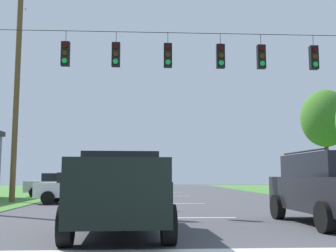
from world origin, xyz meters
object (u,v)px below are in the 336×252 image
overhead_signal_span (191,98)px  pickup_truck (120,192)px  distant_car_crossing_white (81,187)px  suv_black (331,187)px  utility_pole_near_left (17,93)px  tree_roadside_far_right (325,118)px  distant_car_oncoming (61,185)px

overhead_signal_span → pickup_truck: size_ratio=2.98×
pickup_truck → distant_car_crossing_white: size_ratio=1.27×
suv_black → distant_car_crossing_white: 12.66m
overhead_signal_span → distant_car_crossing_white: 8.03m
utility_pole_near_left → tree_roadside_far_right: utility_pole_near_left is taller
pickup_truck → suv_black: 5.97m
distant_car_crossing_white → utility_pole_near_left: 6.15m
overhead_signal_span → utility_pole_near_left: utility_pole_near_left is taller
pickup_truck → distant_car_crossing_white: 11.01m
pickup_truck → distant_car_oncoming: pickup_truck is taller
overhead_signal_span → suv_black: bearing=-50.4°
pickup_truck → utility_pole_near_left: utility_pole_near_left is taller
pickup_truck → distant_car_crossing_white: (-2.57, 10.71, -0.18)m
distant_car_crossing_white → distant_car_oncoming: same height
distant_car_crossing_white → tree_roadside_far_right: (17.82, 11.82, 5.22)m
pickup_truck → suv_black: suv_black is taller
distant_car_crossing_white → utility_pole_near_left: bearing=166.7°
distant_car_crossing_white → utility_pole_near_left: (-3.64, 0.86, 4.88)m
utility_pole_near_left → pickup_truck: bearing=-61.8°
suv_black → distant_car_oncoming: (-10.73, 15.90, -0.27)m
pickup_truck → distant_car_crossing_white: pickup_truck is taller
pickup_truck → tree_roadside_far_right: size_ratio=0.65×
tree_roadside_far_right → suv_black: bearing=-113.9°
distant_car_crossing_white → distant_car_oncoming: 6.84m
suv_black → utility_pole_near_left: bearing=139.4°
tree_roadside_far_right → distant_car_crossing_white: bearing=-146.5°
overhead_signal_span → pickup_truck: bearing=-113.3°
distant_car_crossing_white → overhead_signal_span: bearing=-46.9°
suv_black → utility_pole_near_left: utility_pole_near_left is taller
utility_pole_near_left → tree_roadside_far_right: (21.47, 10.95, 0.34)m
overhead_signal_span → distant_car_oncoming: size_ratio=3.79×
suv_black → pickup_truck: bearing=-168.0°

